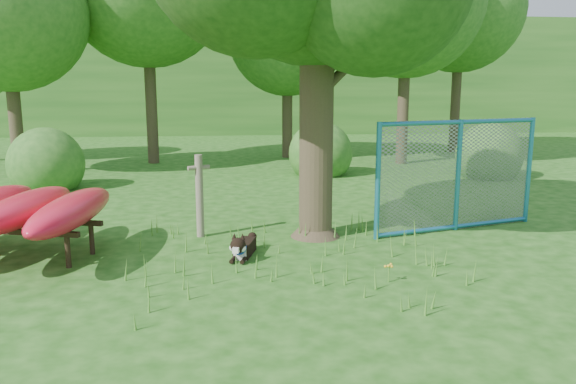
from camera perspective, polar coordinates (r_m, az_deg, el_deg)
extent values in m
plane|color=#174B0F|center=(7.04, -0.53, -9.88)|extent=(80.00, 80.00, 0.00)
cylinder|color=#372D1E|center=(9.12, 2.91, 8.72)|extent=(0.68, 0.68, 4.32)
cone|color=#372D1E|center=(9.39, 2.79, -3.23)|extent=(1.02, 1.02, 0.43)
cylinder|color=#372D1E|center=(9.34, 5.91, 12.43)|extent=(1.09, 0.83, 0.92)
cylinder|color=#372D1E|center=(9.12, -0.05, 14.71)|extent=(1.02, 0.39, 0.88)
cylinder|color=#6E6552|center=(9.37, -8.97, -0.42)|extent=(0.17, 0.17, 1.38)
cylinder|color=#6E6552|center=(9.29, -9.06, 2.47)|extent=(0.37, 0.22, 0.07)
cylinder|color=black|center=(8.35, -21.46, -5.66)|extent=(0.09, 0.09, 0.46)
cylinder|color=black|center=(8.88, -19.32, -4.55)|extent=(0.09, 0.09, 0.46)
cube|color=black|center=(9.46, -25.76, -2.56)|extent=(2.67, 0.85, 0.07)
ellipsoid|color=red|center=(8.94, -25.16, -1.54)|extent=(1.04, 2.83, 0.44)
ellipsoid|color=red|center=(8.54, -21.11, -1.77)|extent=(0.94, 2.82, 0.44)
cube|color=black|center=(8.43, -4.41, -5.66)|extent=(0.38, 0.64, 0.21)
cube|color=white|center=(8.20, -4.83, -6.22)|extent=(0.21, 0.17, 0.19)
sphere|color=black|center=(8.00, -5.11, -5.42)|extent=(0.22, 0.22, 0.22)
cube|color=white|center=(7.92, -5.29, -5.87)|extent=(0.11, 0.14, 0.08)
sphere|color=white|center=(8.01, -5.61, -5.67)|extent=(0.10, 0.10, 0.10)
sphere|color=white|center=(7.98, -4.65, -5.72)|extent=(0.10, 0.10, 0.10)
cone|color=black|center=(8.02, -5.48, -4.50)|extent=(0.11, 0.12, 0.11)
cone|color=black|center=(7.99, -4.64, -4.55)|extent=(0.08, 0.10, 0.11)
cylinder|color=black|center=(8.11, -5.57, -6.80)|extent=(0.13, 0.27, 0.06)
cylinder|color=black|center=(8.07, -4.50, -6.87)|extent=(0.13, 0.27, 0.06)
sphere|color=black|center=(8.71, -3.64, -4.54)|extent=(0.14, 0.14, 0.14)
torus|color=blue|center=(8.08, -4.98, -5.64)|extent=(0.22, 0.12, 0.22)
cylinder|color=teal|center=(9.17, 9.11, 1.06)|extent=(0.11, 0.11, 1.92)
cylinder|color=teal|center=(10.09, 16.89, 1.61)|extent=(0.11, 0.11, 1.92)
cylinder|color=teal|center=(11.17, 23.27, 2.04)|extent=(0.11, 0.11, 1.92)
cylinder|color=teal|center=(9.99, 17.17, 6.81)|extent=(3.10, 0.96, 0.07)
cylinder|color=teal|center=(10.27, 16.61, -3.39)|extent=(3.10, 0.96, 0.07)
plane|color=gray|center=(10.09, 16.89, 1.61)|extent=(3.08, 0.89, 3.20)
cylinder|color=#508E2E|center=(7.38, 10.19, -8.20)|extent=(0.02, 0.02, 0.21)
sphere|color=yellow|center=(7.34, 10.22, -7.41)|extent=(0.04, 0.04, 0.04)
sphere|color=yellow|center=(7.38, 10.41, -7.24)|extent=(0.04, 0.04, 0.04)
sphere|color=yellow|center=(7.36, 9.87, -7.46)|extent=(0.04, 0.04, 0.04)
sphere|color=yellow|center=(7.33, 10.50, -7.46)|extent=(0.04, 0.04, 0.04)
sphere|color=yellow|center=(7.31, 10.17, -7.40)|extent=(0.04, 0.04, 0.04)
cylinder|color=#372D1E|center=(17.56, -26.10, 8.42)|extent=(0.36, 0.36, 4.20)
sphere|color=#2A601F|center=(17.67, -26.77, 16.20)|extent=(4.40, 4.40, 4.40)
cylinder|color=#372D1E|center=(18.70, -13.82, 10.88)|extent=(0.36, 0.36, 5.25)
cylinder|color=#372D1E|center=(19.68, -0.08, 9.13)|extent=(0.36, 0.36, 3.85)
sphere|color=#2A601F|center=(19.75, -0.08, 15.52)|extent=(4.00, 4.00, 4.00)
cylinder|color=#372D1E|center=(18.45, 11.68, 10.21)|extent=(0.36, 0.36, 4.76)
cylinder|color=#372D1E|center=(22.31, 16.73, 10.22)|extent=(0.36, 0.36, 4.90)
sphere|color=#2A601F|center=(22.48, 17.13, 17.36)|extent=(4.60, 4.60, 4.60)
sphere|color=#2A601F|center=(14.92, -23.18, 0.29)|extent=(1.80, 1.80, 1.80)
sphere|color=#2A601F|center=(16.42, 19.58, 1.43)|extent=(1.80, 1.80, 1.80)
sphere|color=#2A601F|center=(15.98, 3.29, 1.79)|extent=(1.80, 1.80, 1.80)
cube|color=#2A601F|center=(34.57, -5.41, 11.56)|extent=(80.00, 12.00, 6.00)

